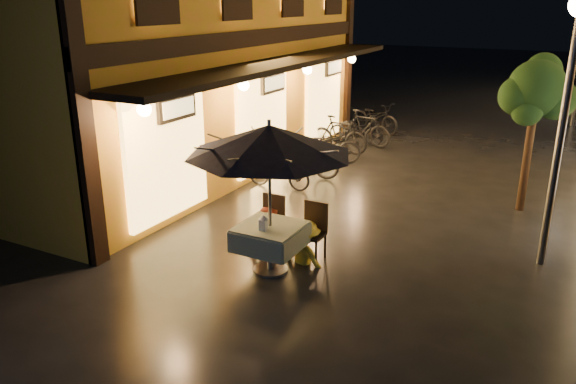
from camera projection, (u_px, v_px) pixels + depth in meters
The scene contains 18 objects.
ground at pixel (324, 274), 8.90m from camera, with size 90.00×90.00×0.00m, color black.
west_building at pixel (179, 17), 13.55m from camera, with size 5.90×11.40×7.40m.
street_tree at pixel (537, 92), 10.81m from camera, with size 1.43×1.20×3.15m.
streetlamp_near at pixel (569, 85), 8.29m from camera, with size 0.36×0.36×4.23m.
cafe_table at pixel (270, 237), 8.82m from camera, with size 0.99×0.99×0.78m.
patio_umbrella at pixel (269, 140), 8.31m from camera, with size 2.55×2.55×2.46m.
cafe_chair_left at pixel (271, 220), 9.63m from camera, with size 0.42×0.42×0.97m.
cafe_chair_right at pixel (313, 228), 9.27m from camera, with size 0.42×0.42×0.97m.
table_lantern at pixel (263, 222), 8.54m from camera, with size 0.16×0.16×0.25m.
person_orange at pixel (266, 208), 9.43m from camera, with size 0.77×0.60×1.59m, color #BC4326.
person_yellow at pixel (305, 222), 9.11m from camera, with size 0.90×0.51×1.39m, color yellow.
bicycle_0 at pixel (279, 171), 12.80m from camera, with size 0.54×1.53×0.81m, color black.
bicycle_1 at pixel (305, 156), 13.58m from camera, with size 0.50×1.75×1.05m, color black.
bicycle_2 at pixel (327, 146), 14.76m from camera, with size 0.62×1.78×0.93m, color black.
bicycle_3 at pixel (339, 134), 15.76m from camera, with size 0.49×1.72×1.03m, color black.
bicycle_4 at pixel (356, 130), 16.63m from camera, with size 0.59×1.68×0.88m, color black.
bicycle_5 at pixel (364, 128), 16.51m from camera, with size 0.49×1.74×1.04m, color black.
bicycle_6 at pixel (375, 117), 18.15m from camera, with size 0.66×1.88×0.99m, color black.
Camera 1 is at (3.21, -7.33, 4.14)m, focal length 35.00 mm.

